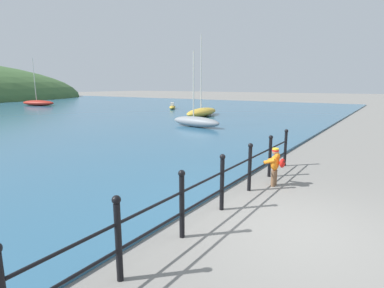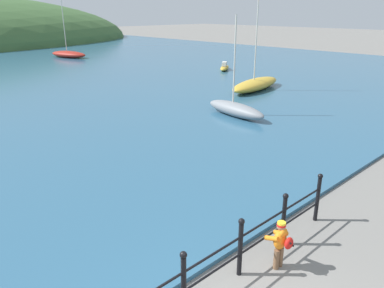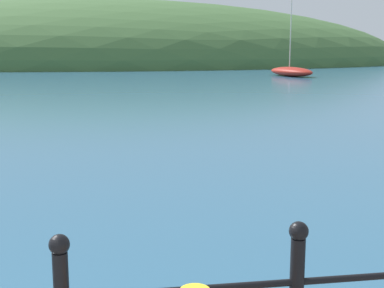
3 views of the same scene
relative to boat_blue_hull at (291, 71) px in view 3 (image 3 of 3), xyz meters
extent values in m
cube|color=#2D5B7A|center=(-14.73, -3.24, -0.40)|extent=(80.00, 60.00, 0.10)
ellipsoid|color=#3D6033|center=(-14.73, 30.78, -0.45)|extent=(79.10, 43.51, 15.46)
sphere|color=black|center=(-13.25, -33.74, 0.70)|extent=(0.12, 0.12, 0.12)
sphere|color=black|center=(-11.84, -33.74, 0.70)|extent=(0.12, 0.12, 0.12)
ellipsoid|color=maroon|center=(0.00, 0.00, -0.01)|extent=(2.73, 4.84, 0.66)
cylinder|color=beige|center=(-0.06, 0.22, 2.84)|extent=(0.07, 0.07, 5.04)
camera|label=1|loc=(-19.92, -36.58, 2.14)|focal=28.00mm
camera|label=2|loc=(-17.92, -37.36, 4.28)|focal=35.00mm
camera|label=3|loc=(-12.96, -36.68, 1.81)|focal=50.00mm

